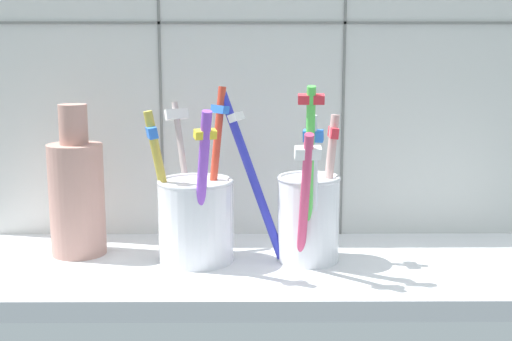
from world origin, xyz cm
name	(u,v)px	position (x,y,z in cm)	size (l,w,h in cm)	color
counter_slab	(256,272)	(0.00, 0.00, 1.00)	(64.00, 22.00, 2.00)	silver
tile_wall_back	(255,63)	(0.00, 12.00, 22.50)	(64.00, 2.20, 45.00)	silver
toothbrush_cup_left	(199,215)	(-5.97, 0.82, 6.95)	(9.26, 12.94, 18.35)	white
toothbrush_cup_right	(311,211)	(5.74, 0.50, 7.42)	(12.46, 11.19, 18.83)	white
ceramic_vase	(80,193)	(-19.00, 3.33, 8.76)	(5.91, 5.91, 16.39)	tan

